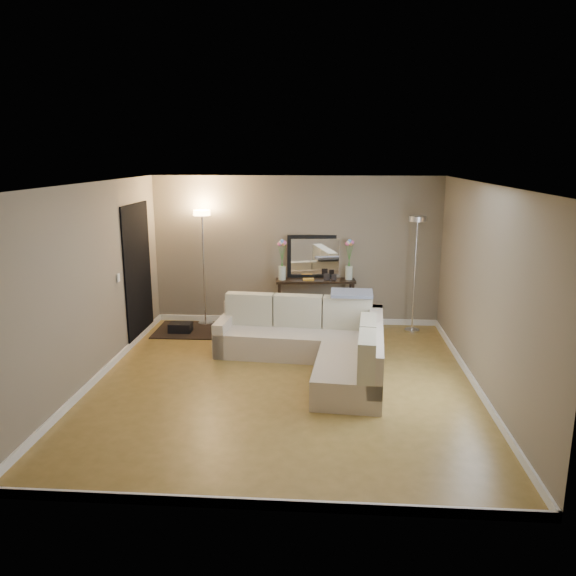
# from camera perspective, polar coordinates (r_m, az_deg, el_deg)

# --- Properties ---
(floor) EXTENTS (5.00, 5.50, 0.01)m
(floor) POSITION_cam_1_polar(r_m,az_deg,el_deg) (7.54, -0.44, -9.62)
(floor) COLOR olive
(floor) RESTS_ON ground
(ceiling) EXTENTS (5.00, 5.50, 0.01)m
(ceiling) POSITION_cam_1_polar(r_m,az_deg,el_deg) (6.95, -0.48, 10.61)
(ceiling) COLOR white
(ceiling) RESTS_ON ground
(wall_back) EXTENTS (5.00, 0.02, 2.60)m
(wall_back) POSITION_cam_1_polar(r_m,az_deg,el_deg) (9.83, 0.82, 3.77)
(wall_back) COLOR gray
(wall_back) RESTS_ON ground
(wall_front) EXTENTS (5.00, 0.02, 2.60)m
(wall_front) POSITION_cam_1_polar(r_m,az_deg,el_deg) (4.51, -3.27, -8.00)
(wall_front) COLOR gray
(wall_front) RESTS_ON ground
(wall_left) EXTENTS (0.02, 5.50, 2.60)m
(wall_left) POSITION_cam_1_polar(r_m,az_deg,el_deg) (7.74, -19.31, 0.38)
(wall_left) COLOR gray
(wall_left) RESTS_ON ground
(wall_right) EXTENTS (0.02, 5.50, 2.60)m
(wall_right) POSITION_cam_1_polar(r_m,az_deg,el_deg) (7.38, 19.37, -0.25)
(wall_right) COLOR gray
(wall_right) RESTS_ON ground
(baseboard_back) EXTENTS (5.00, 0.03, 0.10)m
(baseboard_back) POSITION_cam_1_polar(r_m,az_deg,el_deg) (10.09, 0.79, -3.26)
(baseboard_back) COLOR white
(baseboard_back) RESTS_ON ground
(baseboard_front) EXTENTS (5.00, 0.03, 0.10)m
(baseboard_front) POSITION_cam_1_polar(r_m,az_deg,el_deg) (5.12, -3.04, -21.05)
(baseboard_front) COLOR white
(baseboard_front) RESTS_ON ground
(baseboard_left) EXTENTS (0.03, 5.50, 0.10)m
(baseboard_left) POSITION_cam_1_polar(r_m,az_deg,el_deg) (8.09, -18.46, -8.28)
(baseboard_left) COLOR white
(baseboard_left) RESTS_ON ground
(baseboard_right) EXTENTS (0.03, 5.50, 0.10)m
(baseboard_right) POSITION_cam_1_polar(r_m,az_deg,el_deg) (7.74, 18.47, -9.27)
(baseboard_right) COLOR white
(baseboard_right) RESTS_ON ground
(doorway) EXTENTS (0.02, 1.20, 2.20)m
(doorway) POSITION_cam_1_polar(r_m,az_deg,el_deg) (9.32, -14.99, 1.53)
(doorway) COLOR black
(doorway) RESTS_ON ground
(switch_plate) EXTENTS (0.02, 0.08, 0.12)m
(switch_plate) POSITION_cam_1_polar(r_m,az_deg,el_deg) (8.52, -16.86, 1.01)
(switch_plate) COLOR white
(switch_plate) RESTS_ON ground
(sectional_sofa) EXTENTS (2.52, 2.55, 0.87)m
(sectional_sofa) POSITION_cam_1_polar(r_m,az_deg,el_deg) (8.07, 3.05, -5.59)
(sectional_sofa) COLOR beige
(sectional_sofa) RESTS_ON floor
(throw_blanket) EXTENTS (0.63, 0.38, 0.08)m
(throw_blanket) POSITION_cam_1_polar(r_m,az_deg,el_deg) (8.44, 6.50, -0.54)
(throw_blanket) COLOR slate
(throw_blanket) RESTS_ON sectional_sofa
(console_table) EXTENTS (1.39, 0.50, 0.84)m
(console_table) POSITION_cam_1_polar(r_m,az_deg,el_deg) (9.79, 2.30, -1.23)
(console_table) COLOR black
(console_table) RESTS_ON floor
(leaning_mirror) EXTENTS (0.97, 0.14, 0.76)m
(leaning_mirror) POSITION_cam_1_polar(r_m,az_deg,el_deg) (9.81, 2.76, 3.21)
(leaning_mirror) COLOR black
(leaning_mirror) RESTS_ON console_table
(table_decor) EXTENTS (0.58, 0.14, 0.14)m
(table_decor) POSITION_cam_1_polar(r_m,az_deg,el_deg) (9.67, 2.81, 0.92)
(table_decor) COLOR gold
(table_decor) RESTS_ON console_table
(flower_vase_left) EXTENTS (0.16, 0.14, 0.72)m
(flower_vase_left) POSITION_cam_1_polar(r_m,az_deg,el_deg) (9.62, -0.61, 2.53)
(flower_vase_left) COLOR silver
(flower_vase_left) RESTS_ON console_table
(flower_vase_right) EXTENTS (0.16, 0.14, 0.72)m
(flower_vase_right) POSITION_cam_1_polar(r_m,az_deg,el_deg) (9.71, 6.23, 2.54)
(flower_vase_right) COLOR silver
(flower_vase_right) RESTS_ON console_table
(floor_lamp_lit) EXTENTS (0.29, 0.29, 2.02)m
(floor_lamp_lit) POSITION_cam_1_polar(r_m,az_deg,el_deg) (9.81, -8.63, 4.37)
(floor_lamp_lit) COLOR silver
(floor_lamp_lit) RESTS_ON floor
(floor_lamp_unlit) EXTENTS (0.31, 0.31, 1.96)m
(floor_lamp_unlit) POSITION_cam_1_polar(r_m,az_deg,el_deg) (9.54, 12.87, 3.68)
(floor_lamp_unlit) COLOR silver
(floor_lamp_unlit) RESTS_ON floor
(charcoal_rug) EXTENTS (1.33, 1.01, 0.02)m
(charcoal_rug) POSITION_cam_1_polar(r_m,az_deg,el_deg) (9.79, -9.43, -4.23)
(charcoal_rug) COLOR black
(charcoal_rug) RESTS_ON floor
(black_bag) EXTENTS (0.38, 0.27, 0.24)m
(black_bag) POSITION_cam_1_polar(r_m,az_deg,el_deg) (9.71, -10.85, -4.19)
(black_bag) COLOR black
(black_bag) RESTS_ON charcoal_rug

